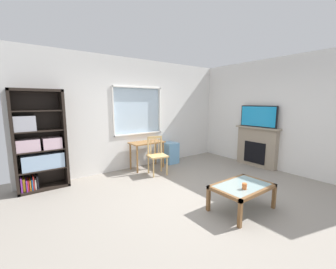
% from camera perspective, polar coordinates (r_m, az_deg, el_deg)
% --- Properties ---
extents(ground, '(6.43, 5.54, 0.02)m').
position_cam_1_polar(ground, '(4.11, 6.97, -16.09)').
color(ground, gray).
extents(wall_back_with_window, '(5.43, 0.15, 2.78)m').
position_cam_1_polar(wall_back_with_window, '(5.60, -9.02, 5.30)').
color(wall_back_with_window, silver).
rests_on(wall_back_with_window, ground).
extents(wall_right, '(0.12, 4.74, 2.78)m').
position_cam_1_polar(wall_right, '(6.00, 26.96, 4.77)').
color(wall_right, silver).
rests_on(wall_right, ground).
extents(bookshelf, '(0.90, 0.38, 1.95)m').
position_cam_1_polar(bookshelf, '(4.81, -31.40, -2.47)').
color(bookshelf, black).
rests_on(bookshelf, ground).
extents(desk_under_window, '(0.87, 0.46, 0.70)m').
position_cam_1_polar(desk_under_window, '(5.48, -5.70, -3.20)').
color(desk_under_window, olive).
rests_on(desk_under_window, ground).
extents(wooden_chair, '(0.48, 0.47, 0.90)m').
position_cam_1_polar(wooden_chair, '(5.06, -3.01, -5.52)').
color(wooden_chair, tan).
rests_on(wooden_chair, ground).
extents(plastic_drawer_unit, '(0.35, 0.40, 0.58)m').
position_cam_1_polar(plastic_drawer_unit, '(6.01, 0.59, -4.90)').
color(plastic_drawer_unit, '#72ADDB').
rests_on(plastic_drawer_unit, ground).
extents(fireplace, '(0.26, 1.17, 1.06)m').
position_cam_1_polar(fireplace, '(6.14, 22.73, -2.99)').
color(fireplace, gray).
rests_on(fireplace, ground).
extents(tv, '(0.06, 0.99, 0.56)m').
position_cam_1_polar(tv, '(6.03, 23.09, 4.50)').
color(tv, black).
rests_on(tv, fireplace).
extents(coffee_table, '(0.96, 0.63, 0.41)m').
position_cam_1_polar(coffee_table, '(3.66, 19.30, -13.54)').
color(coffee_table, '#8C9E99').
rests_on(coffee_table, ground).
extents(sippy_cup, '(0.07, 0.07, 0.09)m').
position_cam_1_polar(sippy_cup, '(3.48, 19.85, -12.94)').
color(sippy_cup, orange).
rests_on(sippy_cup, coffee_table).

